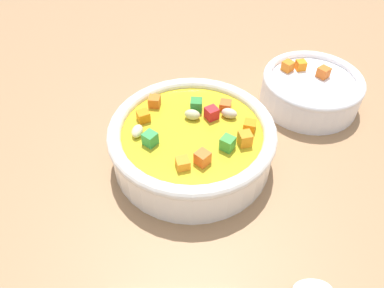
{
  "coord_description": "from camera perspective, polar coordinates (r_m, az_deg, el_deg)",
  "views": [
    {
      "loc": [
        21.53,
        -21.52,
        33.65
      ],
      "look_at": [
        0.0,
        0.0,
        2.58
      ],
      "focal_mm": 34.39,
      "sensor_mm": 36.0,
      "label": 1
    }
  ],
  "objects": [
    {
      "name": "ground_plane",
      "position": [
        0.46,
        0.0,
        -3.11
      ],
      "size": [
        140.0,
        140.0,
        2.0
      ],
      "primitive_type": "cube",
      "color": "#9E754F"
    },
    {
      "name": "side_bowl_small",
      "position": [
        0.54,
        17.93,
        8.08
      ],
      "size": [
        13.68,
        13.68,
        5.26
      ],
      "color": "white",
      "rests_on": "ground_plane"
    },
    {
      "name": "soup_bowl_main",
      "position": [
        0.43,
        0.01,
        0.39
      ],
      "size": [
        19.37,
        19.37,
        6.27
      ],
      "color": "white",
      "rests_on": "ground_plane"
    }
  ]
}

